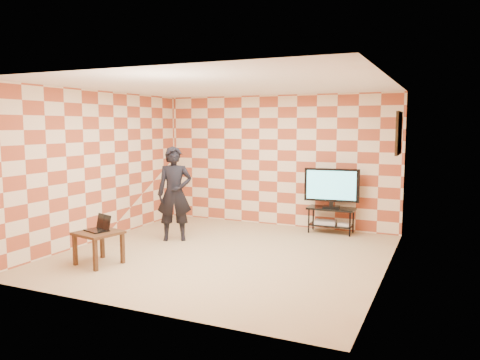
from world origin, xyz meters
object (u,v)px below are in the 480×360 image
(side_table, at_px, (99,237))
(tv_stand, at_px, (331,215))
(person, at_px, (175,194))
(tv, at_px, (332,186))

(side_table, bearing_deg, tv_stand, 51.97)
(side_table, xyz_separation_m, person, (0.24, 1.76, 0.44))
(side_table, bearing_deg, person, 82.19)
(tv, distance_m, side_table, 4.42)
(tv_stand, distance_m, tv, 0.56)
(tv_stand, xyz_separation_m, tv, (-0.00, -0.00, 0.56))
(side_table, distance_m, person, 1.83)
(tv_stand, relative_size, person, 0.53)
(person, bearing_deg, tv, 4.78)
(tv_stand, distance_m, person, 3.04)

